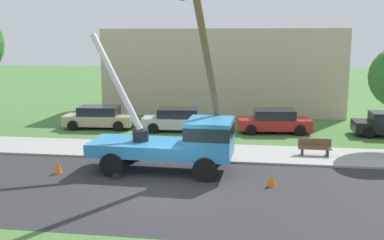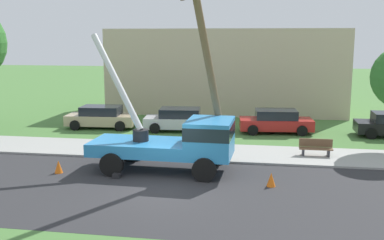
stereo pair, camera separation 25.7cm
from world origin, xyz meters
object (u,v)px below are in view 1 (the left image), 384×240
Objects in this scene: traffic_cone_ahead at (272,179)px; parked_sedan_silver at (178,120)px; utility_truck at (180,140)px; traffic_cone_behind at (58,167)px; park_bench at (315,148)px; parked_sedan_tan at (99,117)px; leaning_utility_pole at (209,69)px; parked_sedan_red at (274,121)px.

parked_sedan_silver is (-5.57, 10.11, 0.43)m from traffic_cone_ahead.
traffic_cone_behind is at bearing -168.13° from utility_truck.
park_bench is at bearing -34.10° from parked_sedan_silver.
utility_truck is at bearing -51.94° from parked_sedan_tan.
parked_sedan_tan is 2.82× the size of park_bench.
traffic_cone_ahead is at bearing -20.30° from utility_truck.
leaning_utility_pole is at bearing 28.89° from utility_truck.
traffic_cone_behind is 12.12m from park_bench.
traffic_cone_behind is 13.84m from parked_sedan_red.
parked_sedan_red is 2.85× the size of park_bench.
park_bench is at bearing -71.96° from parked_sedan_red.
leaning_utility_pole is at bearing -70.53° from parked_sedan_silver.
park_bench is at bearing -22.42° from parked_sedan_tan.
parked_sedan_tan is 5.19m from parked_sedan_silver.
leaning_utility_pole is 1.92× the size of parked_sedan_tan.
leaning_utility_pole is 15.50× the size of traffic_cone_ahead.
traffic_cone_ahead is 0.35× the size of park_bench.
utility_truck is 5.40m from traffic_cone_behind.
park_bench is (2.18, 4.86, 0.18)m from traffic_cone_ahead.
utility_truck is at bearing 159.70° from traffic_cone_ahead.
parked_sedan_red reaches higher than traffic_cone_behind.
leaning_utility_pole is 12.00m from parked_sedan_tan.
traffic_cone_ahead is 0.12× the size of parked_sedan_red.
utility_truck is at bearing -115.18° from parked_sedan_red.
leaning_utility_pole is at bearing -150.60° from park_bench.
parked_sedan_silver is (5.19, -0.09, 0.00)m from parked_sedan_tan.
leaning_utility_pole is 9.29m from parked_sedan_silver.
leaning_utility_pole is 5.41m from traffic_cone_ahead.
leaning_utility_pole reaches higher than parked_sedan_red.
park_bench reaches higher than traffic_cone_behind.
park_bench is at bearing 29.30° from utility_truck.
leaning_utility_pole is 1.91× the size of parked_sedan_red.
utility_truck is 12.07× the size of traffic_cone_behind.
parked_sedan_silver is at bearing 118.86° from traffic_cone_ahead.
utility_truck reaches higher than parked_sedan_silver.
utility_truck reaches higher than park_bench.
leaning_utility_pole reaches higher than utility_truck.
traffic_cone_behind is 0.12× the size of parked_sedan_red.
utility_truck is 0.78× the size of leaning_utility_pole.
traffic_cone_behind is 9.99m from parked_sedan_tan.
park_bench is (6.09, 3.42, -0.95)m from utility_truck.
traffic_cone_ahead is at bearing -61.14° from parked_sedan_silver.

